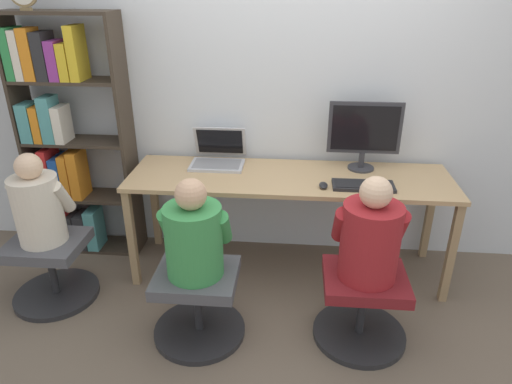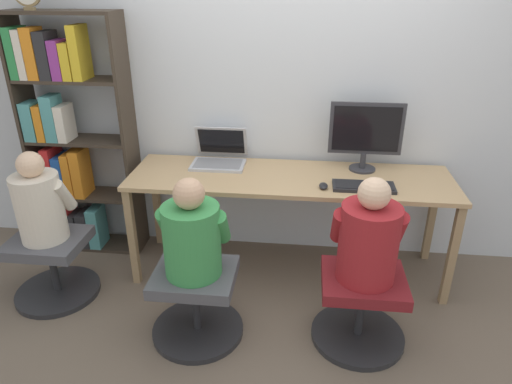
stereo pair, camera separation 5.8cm
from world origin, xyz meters
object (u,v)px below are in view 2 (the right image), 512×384
Objects in this scene: person_at_laptop at (192,235)px; laptop at (219,157)px; keyboard at (364,186)px; office_chair_side at (53,265)px; office_chair_right at (196,301)px; office_chair_left at (361,307)px; bookshelf at (67,144)px; person_at_monitor at (369,238)px; person_near_shelf at (39,203)px; desktop_monitor at (366,134)px.

laptop is at bearing 90.66° from person_at_laptop.
office_chair_side is at bearing -170.97° from keyboard.
laptop is at bearing 162.00° from keyboard.
office_chair_right is at bearing -90.00° from person_at_laptop.
keyboard reaches higher than office_chair_right.
keyboard is 0.76m from office_chair_left.
office_chair_left is 2.37m from bookshelf.
person_at_monitor is 1.04× the size of person_at_laptop.
person_at_laptop reaches higher than office_chair_side.
office_chair_left is 2.08m from person_near_shelf.
office_chair_left is at bearing -92.67° from desktop_monitor.
keyboard is 0.65× the size of person_at_monitor.
person_near_shelf is at bearing -80.76° from bookshelf.
laptop is 0.92m from person_at_laptop.
person_at_monitor is 1.02× the size of person_near_shelf.
desktop_monitor is 0.89× the size of office_chair_side.
office_chair_side is at bearing 166.00° from person_at_laptop.
bookshelf is at bearing 99.24° from person_near_shelf.
office_chair_side is (-2.04, -0.32, -0.54)m from keyboard.
laptop is 1.23m from person_near_shelf.
person_near_shelf is at bearing 90.00° from office_chair_side.
office_chair_left is 2.03m from office_chair_side.
laptop is 0.21× the size of bookshelf.
keyboard is 2.17m from bookshelf.
office_chair_right is at bearing -38.03° from bookshelf.
person_at_monitor reaches higher than office_chair_right.
person_near_shelf is (-2.06, -0.64, -0.32)m from desktop_monitor.
office_chair_right is 1.08m from office_chair_side.
office_chair_left is (-0.02, -0.53, -0.54)m from keyboard.
keyboard is 0.22× the size of bookshelf.
bookshelf reaches higher than laptop.
office_chair_left is 0.95× the size of person_at_laptop.
office_chair_left and office_chair_right have the same top height.
bookshelf is (-2.12, 0.84, 0.17)m from person_at_monitor.
office_chair_left is 1.00× the size of office_chair_right.
desktop_monitor is 1.26× the size of keyboard.
desktop_monitor is 0.85× the size of person_at_laptop.
person_near_shelf is (-2.02, 0.21, 0.47)m from office_chair_left.
laptop is 1.05m from keyboard.
laptop is at bearing 139.09° from person_at_monitor.
desktop_monitor reaches higher than office_chair_left.
laptop is at bearing 90.66° from office_chair_right.
person_at_monitor is (0.00, 0.00, 0.47)m from office_chair_left.
desktop_monitor reaches higher than laptop.
keyboard is at bearing 88.02° from office_chair_left.
person_at_laptop is at bearing -14.00° from office_chair_side.
person_at_monitor is 1.10× the size of office_chair_side.
person_at_laptop is 1.17m from office_chair_side.
person_at_laptop is (-0.97, -0.06, -0.01)m from person_at_monitor.
keyboard is at bearing -93.81° from desktop_monitor.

